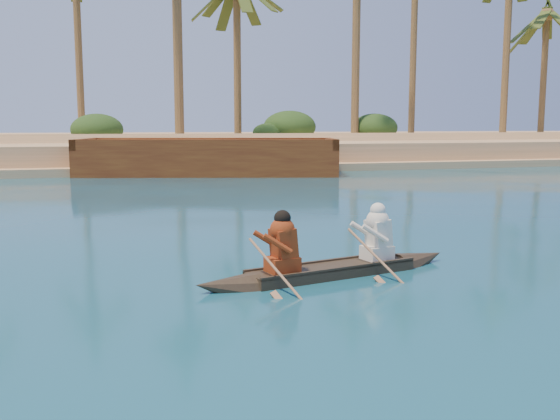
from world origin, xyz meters
name	(u,v)px	position (x,y,z in m)	size (l,w,h in m)	color
sandy_embankment	(183,145)	(0.00, 46.89, 0.53)	(150.00, 51.00, 1.50)	#DDAB7C
palm_grove	(206,35)	(0.00, 35.00, 8.00)	(110.00, 14.00, 16.00)	#3A4F1B
shrub_cluster	(217,142)	(0.00, 31.50, 1.20)	(100.00, 6.00, 2.40)	#1E3613
canoe	(332,261)	(-3.81, 2.35, 0.23)	(4.43, 1.55, 1.21)	#332A1C
barge_mid	(209,160)	(-2.20, 22.00, 0.67)	(12.09, 6.70, 1.91)	brown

